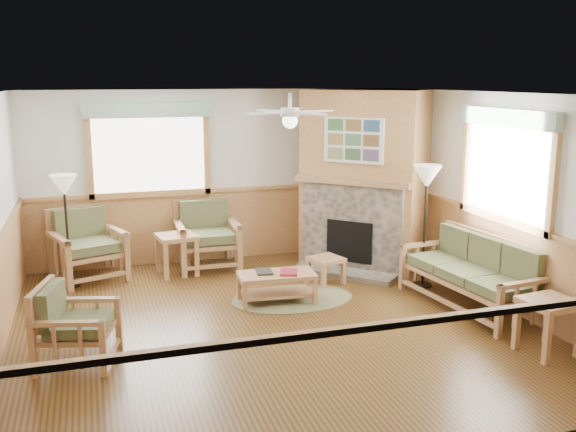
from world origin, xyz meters
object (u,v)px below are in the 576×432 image
object	(u,v)px
sofa	(470,273)
coffee_table	(277,288)
armchair_back_right	(207,235)
floor_lamp_left	(67,231)
end_table_chairs	(177,255)
armchair_left	(77,324)
floor_lamp_right	(425,226)
armchair_back_left	(88,245)
footstool	(326,270)
end_table_sofa	(548,327)

from	to	relation	value
sofa	coffee_table	world-z (taller)	sofa
coffee_table	armchair_back_right	bearing A→B (deg)	111.63
floor_lamp_left	end_table_chairs	bearing A→B (deg)	4.99
armchair_left	floor_lamp_right	bearing A→B (deg)	-60.84
sofa	coffee_table	xyz separation A→B (m)	(-2.30, 0.89, -0.25)
sofa	armchair_left	distance (m)	4.76
armchair_left	armchair_back_right	bearing A→B (deg)	-17.35
sofa	end_table_chairs	world-z (taller)	sofa
armchair_back_right	floor_lamp_right	distance (m)	3.28
sofa	armchair_back_left	xyz separation A→B (m)	(-4.63, 2.65, 0.06)
armchair_back_left	footstool	xyz separation A→B (m)	(3.23, -1.17, -0.32)
armchair_back_right	footstool	bearing A→B (deg)	-39.32
coffee_table	floor_lamp_left	bearing A→B (deg)	154.39
sofa	end_table_chairs	bearing A→B (deg)	-133.48
sofa	floor_lamp_left	xyz separation A→B (m)	(-4.88, 2.37, 0.35)
end_table_chairs	armchair_back_right	bearing A→B (deg)	24.18
sofa	floor_lamp_left	bearing A→B (deg)	-122.82
armchair_back_right	end_table_sofa	world-z (taller)	armchair_back_right
end_table_chairs	footstool	size ratio (longest dim) A/B	1.43
coffee_table	end_table_sofa	size ratio (longest dim) A/B	1.66
armchair_back_left	end_table_chairs	world-z (taller)	armchair_back_left
sofa	armchair_left	bearing A→B (deg)	-94.26
armchair_left	footstool	size ratio (longest dim) A/B	1.94
armchair_back_right	floor_lamp_left	xyz separation A→B (m)	(-2.00, -0.35, 0.29)
armchair_back_left	end_table_sofa	bearing A→B (deg)	-60.81
armchair_left	end_table_sofa	bearing A→B (deg)	-89.63
sofa	armchair_left	xyz separation A→B (m)	(-4.75, -0.22, -0.04)
end_table_sofa	floor_lamp_right	bearing A→B (deg)	93.57
armchair_back_right	floor_lamp_right	bearing A→B (deg)	-32.71
sofa	armchair_back_left	bearing A→B (deg)	-126.74
floor_lamp_right	footstool	bearing A→B (deg)	156.01
sofa	floor_lamp_right	size ratio (longest dim) A/B	1.14
end_table_sofa	coffee_table	bearing A→B (deg)	134.10
armchair_back_right	floor_lamp_right	xyz separation A→B (m)	(2.72, -1.80, 0.35)
end_table_sofa	floor_lamp_left	bearing A→B (deg)	141.77
armchair_back_right	coffee_table	size ratio (longest dim) A/B	1.03
armchair_back_left	armchair_back_right	world-z (taller)	armchair_back_right
end_table_sofa	floor_lamp_left	xyz separation A→B (m)	(-4.88, 3.84, 0.50)
armchair_back_right	end_table_sofa	size ratio (longest dim) A/B	1.72
sofa	end_table_sofa	world-z (taller)	sofa
floor_lamp_right	floor_lamp_left	bearing A→B (deg)	163.04
footstool	armchair_back_left	bearing A→B (deg)	160.08
end_table_chairs	floor_lamp_left	bearing A→B (deg)	-175.01
armchair_back_left	armchair_left	world-z (taller)	armchair_back_left
end_table_chairs	footstool	xyz separation A→B (m)	(1.98, -1.02, -0.12)
footstool	coffee_table	bearing A→B (deg)	-147.12
coffee_table	footstool	world-z (taller)	coffee_table
end_table_sofa	armchair_back_left	bearing A→B (deg)	138.27
sofa	armchair_back_left	distance (m)	5.33
floor_lamp_left	floor_lamp_right	distance (m)	4.94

